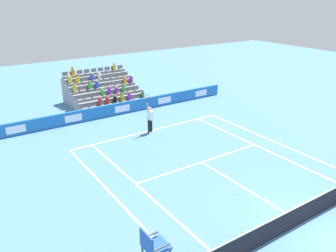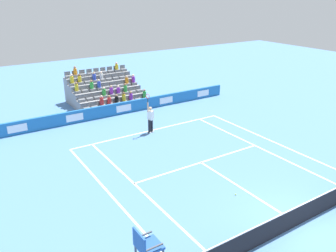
% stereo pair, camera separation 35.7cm
% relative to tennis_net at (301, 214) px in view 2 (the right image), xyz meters
% --- Properties ---
extents(ground_plane, '(80.00, 80.00, 0.00)m').
position_rel_tennis_net_xyz_m(ground_plane, '(0.00, 0.00, -0.49)').
color(ground_plane, '#4C7AB2').
extents(line_baseline, '(10.97, 0.10, 0.01)m').
position_rel_tennis_net_xyz_m(line_baseline, '(0.00, -11.89, -0.49)').
color(line_baseline, white).
rests_on(line_baseline, ground).
extents(line_service, '(8.23, 0.10, 0.01)m').
position_rel_tennis_net_xyz_m(line_service, '(0.00, -6.40, -0.49)').
color(line_service, white).
rests_on(line_service, ground).
extents(line_centre_service, '(0.10, 6.40, 0.01)m').
position_rel_tennis_net_xyz_m(line_centre_service, '(0.00, -3.20, -0.49)').
color(line_centre_service, white).
rests_on(line_centre_service, ground).
extents(line_singles_sideline_left, '(0.10, 11.89, 0.01)m').
position_rel_tennis_net_xyz_m(line_singles_sideline_left, '(4.12, -5.95, -0.49)').
color(line_singles_sideline_left, white).
rests_on(line_singles_sideline_left, ground).
extents(line_singles_sideline_right, '(0.10, 11.89, 0.01)m').
position_rel_tennis_net_xyz_m(line_singles_sideline_right, '(-4.12, -5.95, -0.49)').
color(line_singles_sideline_right, white).
rests_on(line_singles_sideline_right, ground).
extents(line_doubles_sideline_left, '(0.10, 11.89, 0.01)m').
position_rel_tennis_net_xyz_m(line_doubles_sideline_left, '(5.49, -5.95, -0.49)').
color(line_doubles_sideline_left, white).
rests_on(line_doubles_sideline_left, ground).
extents(line_doubles_sideline_right, '(0.10, 11.89, 0.01)m').
position_rel_tennis_net_xyz_m(line_doubles_sideline_right, '(-5.49, -5.95, -0.49)').
color(line_doubles_sideline_right, white).
rests_on(line_doubles_sideline_right, ground).
extents(line_centre_mark, '(0.10, 0.20, 0.01)m').
position_rel_tennis_net_xyz_m(line_centre_mark, '(0.00, -11.79, -0.49)').
color(line_centre_mark, white).
rests_on(line_centre_mark, ground).
extents(sponsor_barrier, '(19.01, 0.22, 0.91)m').
position_rel_tennis_net_xyz_m(sponsor_barrier, '(0.00, -16.02, -0.04)').
color(sponsor_barrier, '#1E66AD').
rests_on(sponsor_barrier, ground).
extents(tennis_net, '(11.97, 0.10, 1.07)m').
position_rel_tennis_net_xyz_m(tennis_net, '(0.00, 0.00, 0.00)').
color(tennis_net, '#33383D').
rests_on(tennis_net, ground).
extents(tennis_player, '(0.54, 0.43, 2.85)m').
position_rel_tennis_net_xyz_m(tennis_player, '(0.16, -11.61, 0.50)').
color(tennis_player, black).
rests_on(tennis_player, ground).
extents(stadium_stand, '(5.58, 4.75, 3.00)m').
position_rel_tennis_net_xyz_m(stadium_stand, '(0.00, -19.56, 0.34)').
color(stadium_stand, gray).
rests_on(stadium_stand, ground).
extents(loose_tennis_ball, '(0.07, 0.07, 0.07)m').
position_rel_tennis_net_xyz_m(loose_tennis_ball, '(0.66, -2.97, -0.46)').
color(loose_tennis_ball, '#D1E533').
rests_on(loose_tennis_ball, ground).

